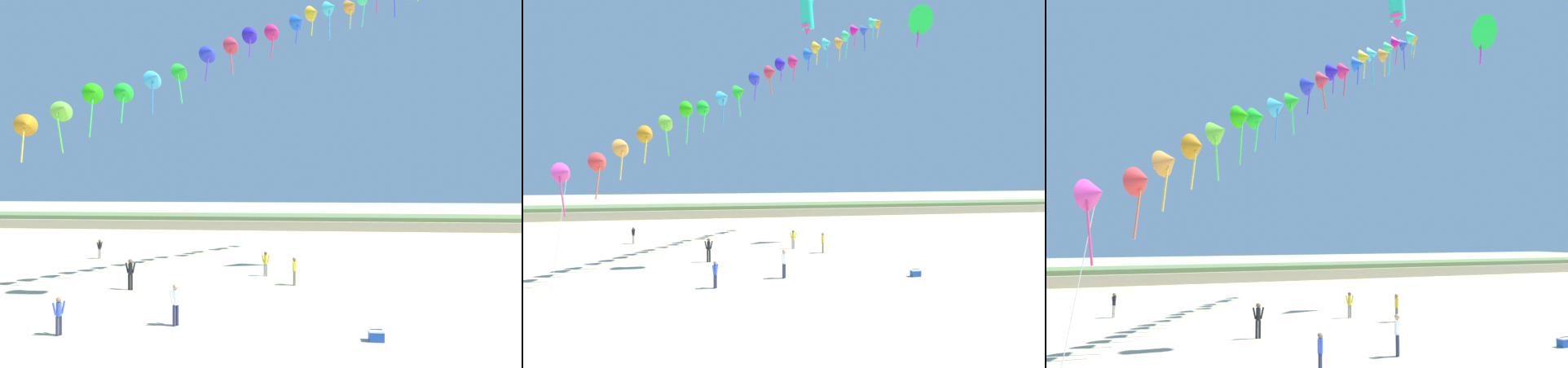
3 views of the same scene
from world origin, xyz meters
The scene contains 11 objects.
dune_ridge centered at (0.00, 46.70, 0.82)m, with size 120.00×8.55×1.65m.
person_near_left centered at (-4.45, 10.82, 1.00)m, with size 0.60×0.24×1.73m.
person_near_right centered at (-0.17, 4.75, 1.02)m, with size 0.48×0.51×1.76m.
person_mid_center centered at (-4.40, 3.14, 0.87)m, with size 0.39×0.46×1.51m.
person_far_left centered at (-10.74, 20.77, 0.87)m, with size 0.32×0.50×1.51m.
person_far_right centered at (4.64, 12.82, 0.94)m, with size 0.22×0.57×1.63m.
person_far_center centered at (2.76, 15.26, 0.91)m, with size 0.55×0.21×1.57m.
kite_banner_string centered at (1.38, 15.07, 14.90)m, with size 28.88×23.64×23.74m.
large_kite_low_lead centered at (2.12, 8.15, 17.30)m, with size 1.40×1.38×2.73m.
large_kite_mid_trail centered at (15.11, 17.37, 20.67)m, with size 2.90×2.16×4.02m.
beach_cooler centered at (7.91, 3.62, 0.21)m, with size 0.58×0.41×0.46m.
Camera 3 is at (-12.50, -15.84, 5.07)m, focal length 38.00 mm.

